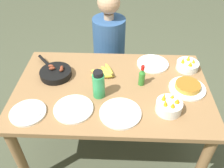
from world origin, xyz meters
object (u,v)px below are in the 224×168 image
Objects in this scene: skillet at (55,73)px; fruit_bowl_citrus at (187,65)px; empty_plate_far_left at (120,113)px; banana_bunch at (105,73)px; empty_plate_near_front at (153,64)px; hot_sauce_bottle at (142,76)px; person_figure at (109,58)px; empty_plate_far_right at (28,113)px; water_bottle at (99,85)px; empty_plate_mid_edge at (73,109)px; frittata_plate_center at (187,87)px; fruit_bowl_mango at (169,106)px.

skillet is 1.03m from fruit_bowl_citrus.
skillet reaches higher than empty_plate_far_left.
empty_plate_near_front is at bearing 21.61° from banana_bunch.
hot_sauce_bottle is 0.14× the size of person_figure.
hot_sauce_bottle is at bearing 63.62° from empty_plate_far_left.
fruit_bowl_citrus is (0.52, 0.51, 0.03)m from empty_plate_far_left.
person_figure reaches higher than empty_plate_far_right.
skillet is 0.77m from empty_plate_near_front.
empty_plate_far_right is at bearing -156.58° from hot_sauce_bottle.
empty_plate_far_left is 0.34m from hot_sauce_bottle.
water_bottle is (-0.15, 0.17, 0.09)m from empty_plate_far_left.
banana_bunch is at bearing 159.99° from hot_sauce_bottle.
empty_plate_mid_edge is 1.55× the size of hot_sauce_bottle.
skillet is at bearing -122.83° from person_figure.
fruit_bowl_mango is (-0.16, -0.22, 0.02)m from frittata_plate_center.
hot_sauce_bottle is at bearing 31.35° from empty_plate_mid_edge.
skillet reaches higher than empty_plate_near_front.
hot_sauce_bottle reaches higher than empty_plate_far_right.
person_figure is (0.18, 0.94, -0.24)m from empty_plate_mid_edge.
water_bottle reaches higher than frittata_plate_center.
empty_plate_far_right is 1.35× the size of fruit_bowl_citrus.
water_bottle is 0.86m from person_figure.
fruit_bowl_mango is (0.90, 0.06, 0.03)m from empty_plate_far_right.
hot_sauce_bottle is at bearing 23.42° from empty_plate_far_right.
empty_plate_near_front is at bearing 127.14° from frittata_plate_center.
empty_plate_near_front is at bearing 66.93° from hot_sauce_bottle.
hot_sauce_bottle is at bearing 172.94° from frittata_plate_center.
banana_bunch is 0.61m from frittata_plate_center.
water_bottle is (0.35, -0.21, 0.07)m from skillet.
person_figure is (0.38, 0.59, -0.26)m from skillet.
frittata_plate_center reaches higher than empty_plate_far_right.
hot_sauce_bottle reaches higher than skillet.
frittata_plate_center is 1.55× the size of fruit_bowl_mango.
frittata_plate_center is 0.95m from person_figure.
banana_bunch is 0.65m from fruit_bowl_citrus.
fruit_bowl_citrus is at bearing 28.79° from hot_sauce_bottle.
empty_plate_far_left is at bearing -151.24° from frittata_plate_center.
water_bottle is (-0.03, -0.23, 0.08)m from banana_bunch.
fruit_bowl_mango is 0.14× the size of person_figure.
empty_plate_mid_edge is (-0.30, 0.02, 0.00)m from empty_plate_far_left.
fruit_bowl_mango is 0.51m from fruit_bowl_citrus.
skillet reaches higher than banana_bunch.
fruit_bowl_mango is at bearing -152.97° from skillet.
person_figure reaches higher than water_bottle.
water_bottle is at bearing 43.00° from empty_plate_mid_edge.
person_figure reaches higher than frittata_plate_center.
banana_bunch is 0.74× the size of empty_plate_far_left.
water_bottle reaches higher than fruit_bowl_mango.
fruit_bowl_mango reaches higher than empty_plate_mid_edge.
water_bottle is at bearing -171.65° from frittata_plate_center.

